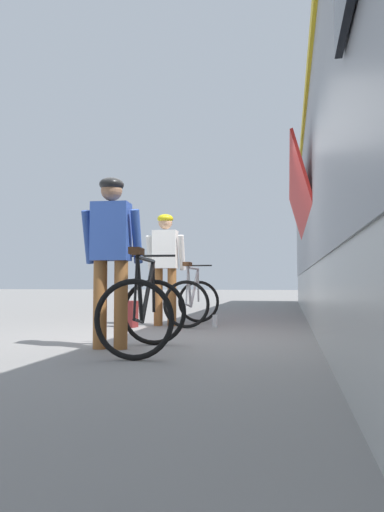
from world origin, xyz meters
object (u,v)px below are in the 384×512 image
at_px(bicycle_near_silver, 193,300).
at_px(water_bottle_near_the_bikes, 215,321).
at_px(cyclist_far_in_blue, 111,246).
at_px(cyclist_near_in_white, 165,259).
at_px(backpack_on_platform, 127,314).
at_px(bicycle_far_black, 145,311).

xyz_separation_m(bicycle_near_silver, water_bottle_near_the_bikes, (0.40, -0.23, -0.31)).
relative_size(cyclist_far_in_blue, water_bottle_near_the_bikes, 9.55).
distance_m(cyclist_near_in_white, backpack_on_platform, 1.05).
relative_size(cyclist_near_in_white, water_bottle_near_the_bikes, 9.55).
bearing_deg(water_bottle_near_the_bikes, bicycle_near_silver, 149.69).
bearing_deg(bicycle_far_black, bicycle_near_silver, 92.38).
xyz_separation_m(cyclist_near_in_white, bicycle_far_black, (0.53, -2.76, -0.65)).
xyz_separation_m(cyclist_far_in_blue, backpack_on_platform, (-0.62, 2.27, -0.85)).
relative_size(cyclist_far_in_blue, bicycle_near_silver, 1.63).
xyz_separation_m(cyclist_near_in_white, water_bottle_near_the_bikes, (0.81, -0.07, -0.96)).
distance_m(cyclist_far_in_blue, bicycle_far_black, 0.78).
relative_size(cyclist_near_in_white, bicycle_far_black, 1.54).
bearing_deg(bicycle_far_black, water_bottle_near_the_bikes, 84.13).
bearing_deg(water_bottle_near_the_bikes, cyclist_near_in_white, 175.14).
height_order(bicycle_near_silver, bicycle_far_black, same).
height_order(bicycle_near_silver, backpack_on_platform, bicycle_near_silver).
distance_m(bicycle_far_black, backpack_on_platform, 2.62).
distance_m(cyclist_near_in_white, bicycle_near_silver, 0.79).
xyz_separation_m(cyclist_far_in_blue, bicycle_far_black, (0.41, -0.14, -0.65)).
height_order(cyclist_near_in_white, cyclist_far_in_blue, same).
height_order(backpack_on_platform, water_bottle_near_the_bikes, backpack_on_platform).
bearing_deg(backpack_on_platform, bicycle_near_silver, 41.52).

